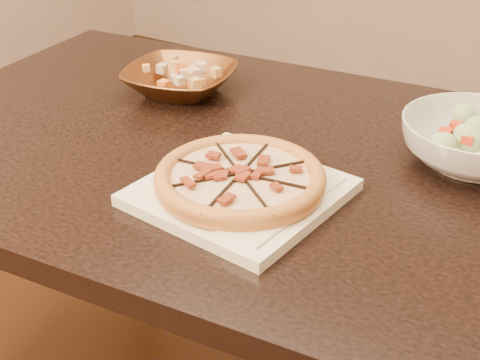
{
  "coord_description": "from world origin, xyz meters",
  "views": [
    {
      "loc": [
        0.72,
        -1.04,
        1.27
      ],
      "look_at": [
        0.26,
        -0.32,
        0.78
      ],
      "focal_mm": 50.0,
      "sensor_mm": 36.0,
      "label": 1
    }
  ],
  "objects_px": {
    "bronze_bowl": "(180,80)",
    "salad_bowl": "(475,143)",
    "plate": "(240,191)",
    "dining_table": "(241,201)",
    "pizza": "(240,178)"
  },
  "relations": [
    {
      "from": "bronze_bowl",
      "to": "salad_bowl",
      "type": "bearing_deg",
      "value": 1.47
    },
    {
      "from": "plate",
      "to": "salad_bowl",
      "type": "bearing_deg",
      "value": 48.6
    },
    {
      "from": "plate",
      "to": "bronze_bowl",
      "type": "relative_size",
      "value": 1.35
    },
    {
      "from": "dining_table",
      "to": "bronze_bowl",
      "type": "xyz_separation_m",
      "value": [
        -0.23,
        0.13,
        0.14
      ]
    },
    {
      "from": "salad_bowl",
      "to": "plate",
      "type": "bearing_deg",
      "value": -131.4
    },
    {
      "from": "dining_table",
      "to": "plate",
      "type": "distance_m",
      "value": 0.21
    },
    {
      "from": "pizza",
      "to": "bronze_bowl",
      "type": "relative_size",
      "value": 1.18
    },
    {
      "from": "salad_bowl",
      "to": "pizza",
      "type": "bearing_deg",
      "value": -131.4
    },
    {
      "from": "dining_table",
      "to": "salad_bowl",
      "type": "distance_m",
      "value": 0.41
    },
    {
      "from": "plate",
      "to": "salad_bowl",
      "type": "distance_m",
      "value": 0.39
    },
    {
      "from": "plate",
      "to": "pizza",
      "type": "xyz_separation_m",
      "value": [
        -0.0,
        -0.0,
        0.02
      ]
    },
    {
      "from": "bronze_bowl",
      "to": "pizza",
      "type": "bearing_deg",
      "value": -41.01
    },
    {
      "from": "dining_table",
      "to": "plate",
      "type": "relative_size",
      "value": 4.71
    },
    {
      "from": "dining_table",
      "to": "plate",
      "type": "bearing_deg",
      "value": -57.94
    },
    {
      "from": "bronze_bowl",
      "to": "dining_table",
      "type": "bearing_deg",
      "value": -30.08
    }
  ]
}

